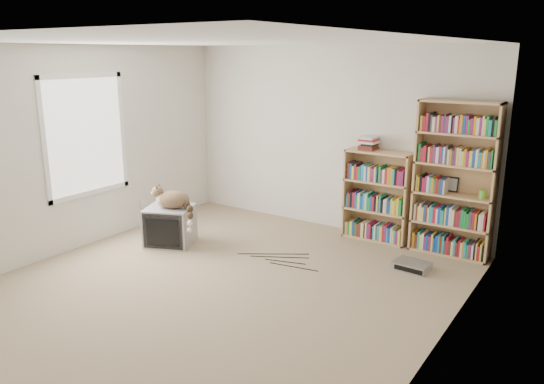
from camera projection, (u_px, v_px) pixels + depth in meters
The scene contains 16 objects.
floor at pixel (218, 288), 5.58m from camera, with size 4.50×5.00×0.01m, color gray.
wall_back at pixel (332, 139), 7.27m from camera, with size 4.50×0.02×2.50m, color beige.
wall_left at pixel (72, 150), 6.46m from camera, with size 0.02×5.00×2.50m, color beige.
wall_right at pixel (443, 208), 4.05m from camera, with size 0.02×5.00×2.50m, color beige.
ceiling at pixel (211, 41), 4.94m from camera, with size 4.50×5.00×0.02m, color white.
window at pixel (86, 136), 6.58m from camera, with size 0.02×1.22×1.52m, color white.
crt_tv at pixel (170, 226), 6.82m from camera, with size 0.72×0.69×0.49m.
cat at pixel (176, 203), 6.65m from camera, with size 0.69×0.42×0.50m.
bookcase_tall at pixel (455, 184), 6.32m from camera, with size 0.93×0.30×1.87m.
bookcase_short at pixel (378, 199), 6.93m from camera, with size 0.86×0.30×1.18m.
book_stack at pixel (369, 143), 6.84m from camera, with size 0.21×0.27×0.17m, color #A3152B.
green_mug at pixel (483, 194), 6.15m from camera, with size 0.09×0.09×0.10m, color #5CB132.
framed_print at pixel (453, 184), 6.42m from camera, with size 0.14×0.01×0.18m, color black.
dvd_player at pixel (412, 266), 6.05m from camera, with size 0.39×0.28×0.09m, color #9E9EA2.
wall_outlet at pixel (143, 203), 7.54m from camera, with size 0.01×0.08×0.13m, color silver.
floor_cables at pixel (276, 252), 6.57m from camera, with size 1.20×0.70×0.01m, color black, non-canonical shape.
Camera 1 is at (3.32, -3.96, 2.40)m, focal length 35.00 mm.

